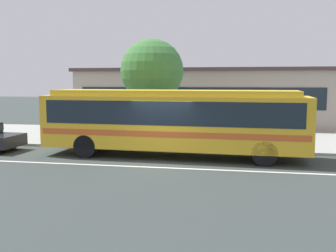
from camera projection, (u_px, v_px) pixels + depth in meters
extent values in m
plane|color=#333B39|center=(161.00, 163.00, 15.69)|extent=(120.00, 120.00, 0.00)
cube|color=#989B93|center=(184.00, 138.00, 22.34)|extent=(60.00, 8.00, 0.12)
cube|color=silver|center=(156.00, 167.00, 14.91)|extent=(56.00, 0.16, 0.01)
cube|color=gold|center=(173.00, 122.00, 16.89)|extent=(11.43, 2.93, 2.24)
cube|color=gold|center=(173.00, 93.00, 16.75)|extent=(10.51, 2.59, 0.24)
cube|color=#19232D|center=(173.00, 111.00, 16.84)|extent=(10.75, 2.93, 0.98)
cube|color=#C45522|center=(173.00, 131.00, 16.94)|extent=(11.21, 2.94, 0.24)
cube|color=#19232D|center=(310.00, 114.00, 15.62)|extent=(0.20, 2.20, 1.07)
cylinder|color=black|center=(264.00, 144.00, 17.25)|extent=(1.01, 0.32, 1.00)
cylinder|color=black|center=(265.00, 153.00, 15.10)|extent=(1.01, 0.32, 1.00)
cylinder|color=black|center=(105.00, 139.00, 18.88)|extent=(1.01, 0.32, 1.00)
cylinder|color=black|center=(85.00, 146.00, 16.73)|extent=(1.01, 0.32, 1.00)
cylinder|color=black|center=(12.00, 142.00, 19.02)|extent=(0.65, 0.25, 0.64)
cylinder|color=navy|center=(218.00, 137.00, 19.27)|extent=(0.14, 0.14, 0.86)
cylinder|color=navy|center=(217.00, 136.00, 19.42)|extent=(0.14, 0.14, 0.86)
cylinder|color=#9F4DAB|center=(218.00, 122.00, 19.26)|extent=(0.45, 0.45, 0.59)
sphere|color=tan|center=(218.00, 114.00, 19.22)|extent=(0.22, 0.22, 0.22)
cylinder|color=gray|center=(273.00, 123.00, 18.00)|extent=(0.08, 0.08, 2.47)
cube|color=yellow|center=(274.00, 101.00, 17.88)|extent=(0.10, 0.44, 0.56)
cylinder|color=brown|center=(152.00, 116.00, 21.37)|extent=(0.32, 0.32, 2.52)
sphere|color=#3C7739|center=(152.00, 71.00, 21.08)|extent=(3.42, 3.42, 3.42)
cube|color=#A2978B|center=(203.00, 99.00, 29.45)|extent=(17.53, 7.63, 3.94)
cube|color=#19232D|center=(198.00, 98.00, 25.68)|extent=(16.12, 0.04, 1.42)
cube|color=#483638|center=(204.00, 71.00, 29.21)|extent=(17.93, 8.03, 0.24)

